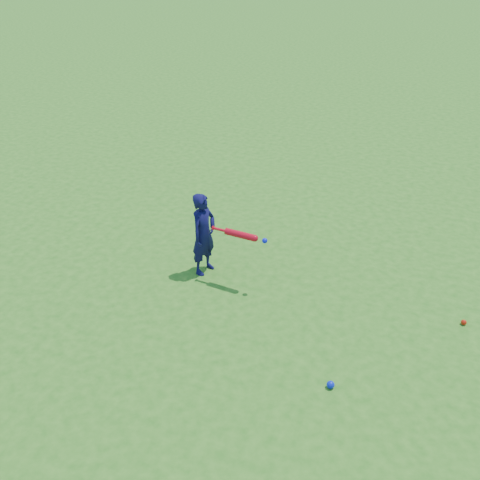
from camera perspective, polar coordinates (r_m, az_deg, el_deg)
The scene contains 5 objects.
ground at distance 6.72m, azimuth -8.31°, elevation -4.34°, with size 80.00×80.00×0.00m, color #2B6B19.
child at distance 6.58m, azimuth -3.89°, elevation 0.63°, with size 0.39×0.26×1.07m, color #0F0D3F.
ground_ball_red at distance 6.44m, azimuth 22.76°, elevation -8.10°, with size 0.06×0.06×0.06m, color red.
ground_ball_blue at distance 5.32m, azimuth 9.64°, elevation -14.98°, with size 0.08×0.08×0.08m, color #0B1EC8.
bat_swing at distance 6.24m, azimuth 0.28°, elevation 0.51°, with size 0.72×0.13×0.08m.
Camera 1 is at (2.88, -4.76, 3.77)m, focal length 40.00 mm.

